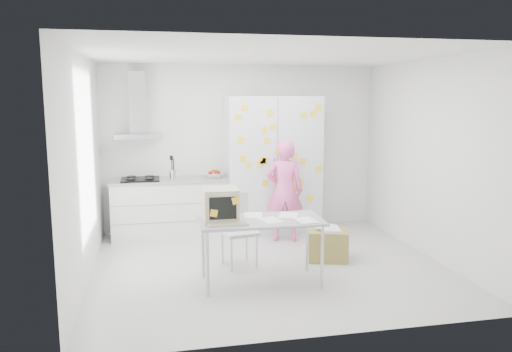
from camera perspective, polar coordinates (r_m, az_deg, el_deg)
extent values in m
cube|color=silver|center=(6.65, 1.49, -10.29)|extent=(4.50, 4.00, 0.02)
cube|color=white|center=(8.28, -1.65, 3.21)|extent=(4.50, 0.02, 2.70)
cube|color=white|center=(6.22, -19.08, 0.75)|extent=(0.02, 4.00, 2.70)
cube|color=white|center=(7.19, 19.28, 1.80)|extent=(0.02, 4.00, 2.70)
cube|color=white|center=(6.30, 1.59, 13.66)|extent=(4.50, 4.00, 0.02)
cube|color=white|center=(8.01, -9.74, -3.72)|extent=(1.80, 0.60, 0.88)
cube|color=gray|center=(7.68, -9.68, -3.20)|extent=(1.76, 0.01, 0.01)
cube|color=gray|center=(7.74, -9.63, -5.22)|extent=(1.76, 0.01, 0.01)
cube|color=#9E9E99|center=(7.92, -9.83, -0.48)|extent=(1.84, 0.63, 0.04)
cube|color=black|center=(7.91, -13.09, -0.40)|extent=(0.58, 0.50, 0.03)
cylinder|color=black|center=(7.80, -14.14, -0.36)|extent=(0.14, 0.14, 0.02)
cylinder|color=black|center=(7.79, -12.09, -0.29)|extent=(0.14, 0.14, 0.02)
cylinder|color=black|center=(8.03, -14.08, -0.08)|extent=(0.14, 0.14, 0.02)
cylinder|color=black|center=(8.03, -12.08, -0.02)|extent=(0.14, 0.14, 0.02)
cylinder|color=silver|center=(7.91, -9.48, 0.18)|extent=(0.10, 0.10, 0.14)
cylinder|color=black|center=(7.90, -9.61, 0.90)|extent=(0.01, 0.01, 0.30)
cylinder|color=black|center=(7.88, -9.37, 0.89)|extent=(0.01, 0.01, 0.30)
cylinder|color=black|center=(7.91, -9.47, 0.92)|extent=(0.01, 0.01, 0.30)
cube|color=black|center=(7.88, -9.64, 2.06)|extent=(0.05, 0.01, 0.07)
imported|color=white|center=(7.96, -4.80, 0.11)|extent=(0.31, 0.31, 0.08)
sphere|color=#B2140F|center=(7.97, -5.25, 0.30)|extent=(0.08, 0.08, 0.08)
sphere|color=#B2140F|center=(7.91, -4.54, 0.25)|extent=(0.08, 0.08, 0.08)
sphere|color=#B2140F|center=(8.01, -4.34, 0.35)|extent=(0.08, 0.08, 0.08)
cylinder|color=yellow|center=(7.97, -4.97, 0.63)|extent=(0.09, 0.17, 0.10)
cylinder|color=yellow|center=(7.97, -4.79, 0.64)|extent=(0.04, 0.17, 0.10)
cylinder|color=yellow|center=(7.97, -4.61, 0.64)|extent=(0.08, 0.17, 0.10)
cube|color=silver|center=(7.88, -13.26, 4.50)|extent=(0.70, 0.48, 0.07)
cube|color=silver|center=(7.98, -13.37, 8.15)|extent=(0.26, 0.24, 0.95)
cube|color=silver|center=(8.09, 1.91, 1.28)|extent=(1.50, 0.65, 2.20)
cube|color=slate|center=(7.77, 2.48, 0.96)|extent=(0.01, 0.01, 2.16)
cube|color=silver|center=(7.74, 2.07, 0.94)|extent=(0.02, 0.02, 0.30)
cube|color=silver|center=(7.77, 2.93, 0.96)|extent=(0.02, 0.02, 0.30)
cube|color=yellow|center=(7.81, 5.49, 6.89)|extent=(0.10, 0.00, 0.10)
cube|color=yellow|center=(7.85, 6.53, 7.06)|extent=(0.12, 0.00, 0.12)
cube|color=yellow|center=(7.96, 7.14, 0.75)|extent=(0.12, 0.00, 0.12)
cube|color=yellow|center=(7.70, 0.81, 1.73)|extent=(0.10, 0.00, 0.10)
cube|color=yellow|center=(7.74, 2.58, 2.82)|extent=(0.12, 0.00, 0.12)
cube|color=yellow|center=(7.90, 5.11, -0.71)|extent=(0.12, 0.00, 0.12)
cube|color=yellow|center=(7.76, 1.06, -0.78)|extent=(0.10, 0.00, 0.10)
cube|color=yellow|center=(7.66, 1.58, 7.24)|extent=(0.12, 0.00, 0.12)
cube|color=yellow|center=(7.84, 3.12, -1.12)|extent=(0.12, 0.00, 0.12)
cube|color=yellow|center=(7.86, 5.38, 1.70)|extent=(0.12, 0.00, 0.12)
cube|color=yellow|center=(7.87, 4.51, -0.14)|extent=(0.10, 0.00, 0.10)
cube|color=yellow|center=(7.66, 0.97, 5.27)|extent=(0.12, 0.00, 0.12)
cube|color=yellow|center=(7.66, -0.85, 1.22)|extent=(0.10, 0.00, 0.10)
cube|color=yellow|center=(7.63, -1.52, 2.03)|extent=(0.10, 0.00, 0.10)
cube|color=yellow|center=(7.57, -2.00, 6.73)|extent=(0.11, 0.00, 0.11)
cube|color=yellow|center=(7.84, 1.97, -2.77)|extent=(0.10, 0.00, 0.10)
cube|color=yellow|center=(7.71, 1.06, 1.78)|extent=(0.11, 0.00, 0.11)
cube|color=yellow|center=(8.00, 6.19, -2.52)|extent=(0.11, 0.00, 0.11)
cube|color=yellow|center=(7.87, 7.12, 7.77)|extent=(0.10, 0.00, 0.10)
cube|color=yellow|center=(7.68, 1.30, 4.06)|extent=(0.10, 0.00, 0.10)
cube|color=yellow|center=(7.69, 0.45, 1.35)|extent=(0.11, 0.00, 0.11)
cube|color=yellow|center=(7.92, 3.72, -3.18)|extent=(0.10, 0.00, 0.10)
cube|color=yellow|center=(7.58, -1.28, 7.80)|extent=(0.10, 0.00, 0.10)
cube|color=yellow|center=(7.60, -1.75, 4.12)|extent=(0.12, 0.00, 0.12)
cube|color=yellow|center=(7.90, 4.62, -1.36)|extent=(0.11, 0.00, 0.11)
cube|color=yellow|center=(7.68, 1.96, 5.63)|extent=(0.11, 0.00, 0.11)
cube|color=yellow|center=(7.81, 4.39, 2.33)|extent=(0.11, 0.00, 0.11)
cube|color=yellow|center=(7.82, 2.61, -1.23)|extent=(0.11, 0.00, 0.11)
imported|color=pink|center=(7.60, 3.28, -1.69)|extent=(0.63, 0.49, 1.56)
cube|color=#A0A5AA|center=(5.85, 0.57, -5.12)|extent=(1.45, 0.75, 0.03)
cylinder|color=#B4B5BA|center=(5.59, -5.56, -10.04)|extent=(0.04, 0.04, 0.74)
cylinder|color=#B4B5BA|center=(5.85, 7.57, -9.21)|extent=(0.04, 0.04, 0.74)
cylinder|color=#B4B5BA|center=(6.16, -6.07, -8.23)|extent=(0.04, 0.04, 0.74)
cylinder|color=#B4B5BA|center=(6.39, 5.88, -7.58)|extent=(0.04, 0.04, 0.74)
cube|color=beige|center=(5.82, -4.07, -3.21)|extent=(0.40, 0.42, 0.37)
cube|color=beige|center=(5.61, -3.81, -3.67)|extent=(0.37, 0.02, 0.33)
cube|color=black|center=(5.60, -3.80, -3.69)|extent=(0.31, 0.01, 0.26)
cube|color=yellow|center=(5.59, -4.84, -4.26)|extent=(0.09, 0.01, 0.09)
cube|color=yellow|center=(5.59, -2.33, -2.83)|extent=(0.10, 0.01, 0.10)
cube|color=beige|center=(5.60, -3.21, -5.49)|extent=(0.46, 0.16, 0.03)
cube|color=gray|center=(5.60, -3.21, -5.34)|extent=(0.41, 0.12, 0.01)
cube|color=white|center=(5.82, 1.67, -5.04)|extent=(0.28, 0.35, 0.00)
cube|color=white|center=(6.04, 3.70, -4.50)|extent=(0.31, 0.36, 0.00)
cube|color=white|center=(5.82, 5.66, -5.05)|extent=(0.24, 0.32, 0.00)
cube|color=white|center=(6.03, -0.30, -4.51)|extent=(0.26, 0.34, 0.00)
cube|color=silver|center=(6.52, -1.93, -6.43)|extent=(0.50, 0.50, 0.04)
cube|color=silver|center=(6.63, -2.54, -3.91)|extent=(0.40, 0.11, 0.47)
cylinder|color=silver|center=(6.37, -2.81, -9.03)|extent=(0.03, 0.03, 0.43)
cylinder|color=silver|center=(6.49, 0.07, -8.67)|extent=(0.03, 0.03, 0.43)
cylinder|color=silver|center=(6.68, -3.85, -8.18)|extent=(0.03, 0.03, 0.43)
cylinder|color=silver|center=(6.80, -1.08, -7.86)|extent=(0.03, 0.03, 0.43)
cube|color=olive|center=(6.89, 8.22, -7.79)|extent=(0.62, 0.55, 0.42)
cube|color=silver|center=(6.81, 8.45, -6.03)|extent=(0.30, 0.37, 0.04)
cube|color=silver|center=(6.86, 7.99, -5.72)|extent=(0.35, 0.38, 0.00)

